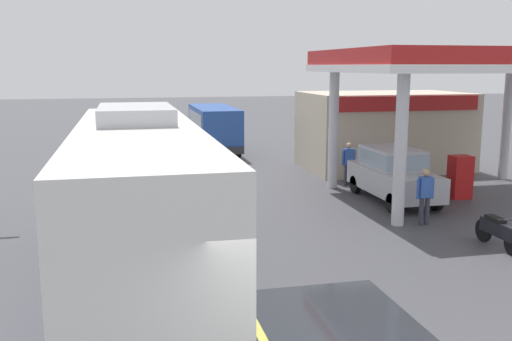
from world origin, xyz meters
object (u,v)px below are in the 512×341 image
coach_bus_main (140,203)px  pedestrian_by_shop (349,161)px  minibus_opposing_lane (214,125)px  car_at_pump (393,172)px  pedestrian_near_pump (425,193)px  motorcycle_parked_forecourt (498,231)px

coach_bus_main → pedestrian_by_shop: bearing=46.2°
minibus_opposing_lane → car_at_pump: bearing=-70.9°
pedestrian_near_pump → pedestrian_by_shop: 5.84m
coach_bus_main → car_at_pump: bearing=33.3°
coach_bus_main → pedestrian_near_pump: (8.14, 2.64, -0.79)m
car_at_pump → pedestrian_near_pump: 3.07m
coach_bus_main → pedestrian_by_shop: (8.15, 8.48, -0.79)m
coach_bus_main → motorcycle_parked_forecourt: size_ratio=6.13×
motorcycle_parked_forecourt → pedestrian_near_pump: pedestrian_near_pump is taller
coach_bus_main → minibus_opposing_lane: 18.45m
car_at_pump → minibus_opposing_lane: (-4.24, 12.25, 0.46)m
coach_bus_main → pedestrian_by_shop: coach_bus_main is taller
minibus_opposing_lane → pedestrian_near_pump: minibus_opposing_lane is taller
pedestrian_by_shop → minibus_opposing_lane: bearing=111.8°
coach_bus_main → minibus_opposing_lane: bearing=76.3°
coach_bus_main → pedestrian_by_shop: size_ratio=6.65×
coach_bus_main → motorcycle_parked_forecourt: coach_bus_main is taller
coach_bus_main → minibus_opposing_lane: coach_bus_main is taller
car_at_pump → coach_bus_main: bearing=-146.7°
car_at_pump → minibus_opposing_lane: size_ratio=0.69×
car_at_pump → minibus_opposing_lane: bearing=109.1°
minibus_opposing_lane → pedestrian_near_pump: (3.76, -15.28, -0.54)m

